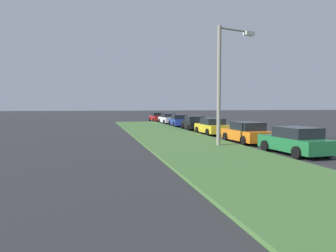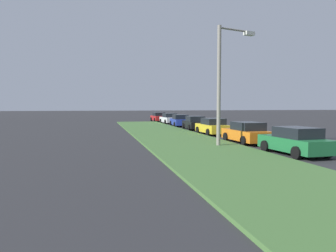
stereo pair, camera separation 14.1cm
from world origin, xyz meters
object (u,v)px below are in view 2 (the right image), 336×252
(parked_car_white, at_px, (169,119))
(parked_car_red, at_px, (159,117))
(parked_car_green, at_px, (295,141))
(parked_car_yellow, at_px, (213,127))
(parked_car_blue, at_px, (180,121))
(streetlight, at_px, (223,77))
(parked_car_black, at_px, (195,123))
(parked_car_orange, at_px, (247,133))

(parked_car_white, bearing_deg, parked_car_red, 0.78)
(parked_car_green, bearing_deg, parked_car_yellow, -2.56)
(parked_car_yellow, distance_m, parked_car_red, 23.97)
(parked_car_blue, bearing_deg, parked_car_green, -176.71)
(parked_car_yellow, bearing_deg, streetlight, 162.89)
(parked_car_black, bearing_deg, parked_car_blue, 4.09)
(parked_car_yellow, xyz_separation_m, streetlight, (-8.12, 2.31, 3.67))
(parked_car_orange, relative_size, parked_car_black, 1.00)
(parked_car_white, relative_size, streetlight, 0.58)
(parked_car_blue, relative_size, parked_car_white, 1.00)
(parked_car_orange, distance_m, streetlight, 4.59)
(parked_car_blue, bearing_deg, parked_car_white, 2.19)
(parked_car_red, bearing_deg, parked_car_black, 179.50)
(parked_car_white, xyz_separation_m, streetlight, (-25.90, 2.32, 3.67))
(parked_car_orange, height_order, parked_car_red, same)
(parked_car_yellow, relative_size, streetlight, 0.58)
(parked_car_orange, bearing_deg, parked_car_white, -2.07)
(parked_car_yellow, height_order, parked_car_red, same)
(parked_car_black, distance_m, parked_car_white, 12.06)
(parked_car_orange, xyz_separation_m, parked_car_white, (24.45, 0.01, 0.00))
(parked_car_red, xyz_separation_m, streetlight, (-32.09, 1.93, 3.67))
(parked_car_green, distance_m, parked_car_blue, 23.41)
(parked_car_yellow, height_order, streetlight, streetlight)
(parked_car_white, bearing_deg, parked_car_green, 177.49)
(parked_car_green, xyz_separation_m, parked_car_red, (35.98, 0.56, 0.00))
(parked_car_red, relative_size, streetlight, 0.58)
(parked_car_green, relative_size, streetlight, 0.59)
(parked_car_blue, xyz_separation_m, parked_car_red, (12.57, 0.33, 0.00))
(parked_car_orange, height_order, parked_car_black, same)
(parked_car_orange, height_order, parked_car_white, same)
(parked_car_yellow, height_order, parked_car_white, same)
(parked_car_black, relative_size, parked_car_white, 1.00)
(parked_car_black, bearing_deg, parked_car_yellow, -178.53)
(parked_car_yellow, distance_m, parked_car_black, 5.73)
(streetlight, bearing_deg, parked_car_red, -3.44)
(parked_car_green, xyz_separation_m, parked_car_blue, (23.41, 0.23, 0.00))
(parked_car_orange, relative_size, parked_car_white, 1.00)
(parked_car_blue, bearing_deg, streetlight, 176.13)
(parked_car_black, xyz_separation_m, streetlight, (-13.84, 2.41, 3.67))
(parked_car_green, relative_size, parked_car_yellow, 1.01)
(parked_car_black, distance_m, parked_car_blue, 5.67)
(parked_car_red, bearing_deg, parked_car_orange, 178.73)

